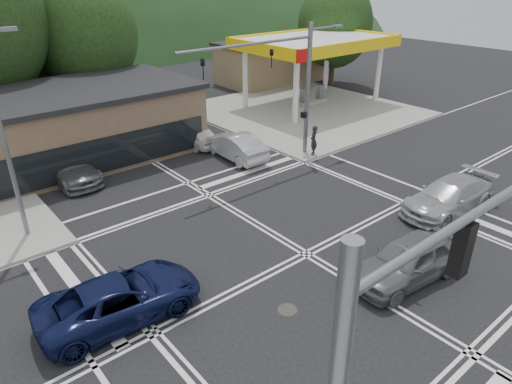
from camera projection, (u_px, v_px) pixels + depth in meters
ground at (307, 254)px, 19.07m from camera, size 120.00×120.00×0.00m
sidewalk_ne at (304, 110)px, 37.99m from camera, size 16.00×16.00×0.15m
gas_station_canopy at (315, 45)px, 37.62m from camera, size 12.32×8.34×5.75m
convenience_store at (269, 63)px, 46.94m from camera, size 10.00×6.00×3.80m
tree_n_c at (85, 33)px, 33.27m from camera, size 7.60×7.60×10.87m
tree_n_e at (23, 22)px, 34.00m from camera, size 8.40×8.40×11.98m
tree_ne at (335, 24)px, 44.06m from camera, size 7.20×7.20×9.99m
streetlight_nw at (2, 127)px, 18.16m from camera, size 2.50×0.25×9.00m
signal_mast_ne at (293, 77)px, 26.47m from camera, size 11.65×0.30×8.00m
signal_mast_sw at (407, 351)px, 7.49m from camera, size 9.14×0.28×8.00m
car_blue_west at (120, 298)px, 15.36m from camera, size 5.69×2.96×1.53m
car_grey_center at (408, 260)px, 17.23m from camera, size 5.19×2.57×1.70m
car_silver_east at (449, 196)px, 22.13m from camera, size 5.63×2.55×1.60m
car_queue_a at (235, 146)px, 28.37m from camera, size 1.87×4.94×1.61m
car_queue_b at (194, 135)px, 30.45m from camera, size 2.01×4.31×1.43m
car_northbound at (68, 167)px, 25.45m from camera, size 2.36×5.44×1.56m
pedestrian at (314, 140)px, 28.49m from camera, size 0.81×0.77×1.86m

